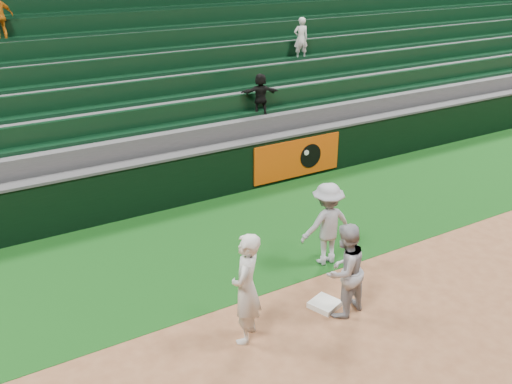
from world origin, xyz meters
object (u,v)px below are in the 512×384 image
first_base (325,304)px  first_baseman (246,288)px  base_coach (327,224)px  baserunner (345,270)px

first_base → first_baseman: 1.78m
first_base → base_coach: (0.91, 1.19, 0.78)m
first_base → first_baseman: bearing=-178.6°
first_base → base_coach: base_coach is taller
baserunner → base_coach: size_ratio=1.00×
first_baseman → base_coach: 2.75m
baserunner → first_baseman: bearing=-20.4°
first_base → base_coach: size_ratio=0.27×
first_base → first_baseman: size_ratio=0.24×
baserunner → base_coach: 1.66m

